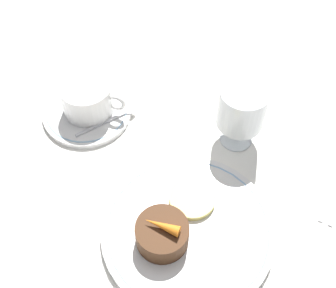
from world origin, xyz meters
name	(u,v)px	position (x,y,z in m)	size (l,w,h in m)	color
ground_plane	(190,225)	(0.00, 0.00, 0.00)	(3.00, 3.00, 0.00)	white
dinner_plate	(186,230)	(0.00, -0.01, 0.01)	(0.26, 0.26, 0.01)	white
saucer	(87,111)	(-0.23, 0.17, 0.01)	(0.16, 0.16, 0.01)	white
coffee_cup	(87,97)	(-0.23, 0.17, 0.04)	(0.12, 0.09, 0.06)	white
spoon	(113,119)	(-0.18, 0.16, 0.01)	(0.09, 0.09, 0.00)	silver
wine_glass	(242,109)	(0.04, 0.18, 0.08)	(0.08, 0.08, 0.12)	silver
fork	(320,237)	(0.20, 0.03, 0.00)	(0.06, 0.19, 0.01)	silver
dessert_cake	(162,234)	(-0.03, -0.04, 0.03)	(0.08, 0.08, 0.04)	#4C2D19
carrot_garnish	(162,226)	(-0.03, -0.04, 0.06)	(0.05, 0.02, 0.02)	orange
pineapple_slice	(192,198)	(-0.01, 0.04, 0.02)	(0.07, 0.07, 0.01)	#EFE075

